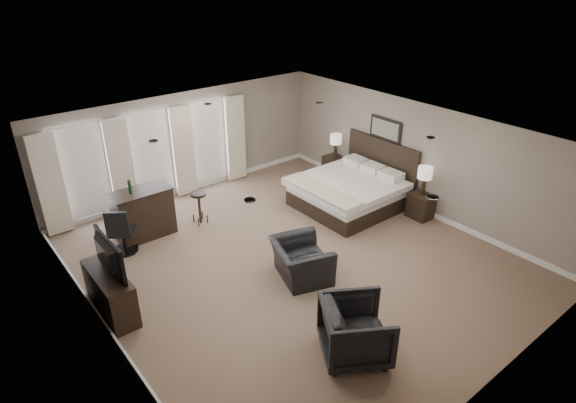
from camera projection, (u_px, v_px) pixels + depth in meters
room at (293, 203)px, 9.22m from camera, size 7.60×8.60×2.64m
window_bay at (152, 158)px, 11.55m from camera, size 5.25×0.20×2.30m
bed at (351, 179)px, 11.58m from camera, size 2.33×2.22×1.48m
nightstand_near at (420, 206)px, 11.27m from camera, size 0.44×0.54×0.59m
nightstand_far at (335, 168)px, 13.27m from camera, size 0.47×0.58×0.63m
lamp_near at (424, 181)px, 10.98m from camera, size 0.33×0.33×0.69m
lamp_far at (336, 146)px, 12.99m from camera, size 0.31×0.31×0.65m
wall_art at (385, 129)px, 11.75m from camera, size 0.04×0.96×0.56m
dresser at (111, 293)px, 8.18m from camera, size 0.45×1.38×0.80m
tv at (106, 270)px, 7.97m from camera, size 0.66×1.14×0.15m
armchair_near at (301, 255)px, 9.06m from camera, size 1.04×1.29×0.98m
armchair_far at (356, 328)px, 7.25m from camera, size 1.31×1.33×1.02m
bar_counter at (143, 213)px, 10.41m from camera, size 1.27×0.66×1.11m
bar_stool_left at (137, 203)px, 11.25m from camera, size 0.40×0.40×0.73m
bar_stool_right at (200, 208)px, 10.99m from camera, size 0.43×0.43×0.77m
desk_chair at (122, 229)px, 9.84m from camera, size 0.75×0.75×1.05m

